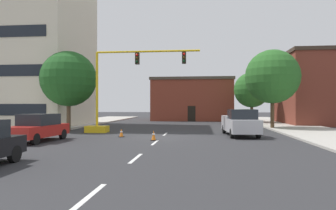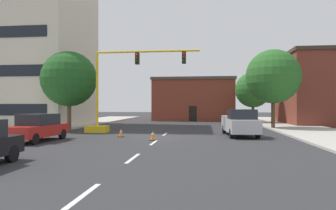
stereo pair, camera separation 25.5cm
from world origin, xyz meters
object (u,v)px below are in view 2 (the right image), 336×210
object	(u,v)px
pickup_truck_silver	(240,123)
traffic_cone_roadside_a	(153,136)
sedan_red_mid_left	(38,127)
tree_right_far	(253,90)
traffic_signal_gantry	(111,105)
tree_right_mid	(273,77)
tree_left_near	(69,79)
traffic_cone_roadside_b	(121,133)

from	to	relation	value
pickup_truck_silver	traffic_cone_roadside_a	bearing A→B (deg)	-148.50
sedan_red_mid_left	pickup_truck_silver	bearing A→B (deg)	20.92
tree_right_far	traffic_cone_roadside_a	xyz separation A→B (m)	(-9.56, -20.25, -3.94)
pickup_truck_silver	sedan_red_mid_left	world-z (taller)	pickup_truck_silver
traffic_signal_gantry	tree_right_mid	world-z (taller)	tree_right_mid
tree_right_mid	sedan_red_mid_left	bearing A→B (deg)	-145.08
tree_left_near	traffic_cone_roadside_b	xyz separation A→B (m)	(6.04, -4.58, -4.35)
pickup_truck_silver	sedan_red_mid_left	distance (m)	14.01
tree_right_far	sedan_red_mid_left	distance (m)	27.50
traffic_signal_gantry	sedan_red_mid_left	xyz separation A→B (m)	(-2.72, -6.65, -1.38)
tree_right_mid	traffic_cone_roadside_a	size ratio (longest dim) A/B	11.72
sedan_red_mid_left	tree_left_near	bearing A→B (deg)	101.26
pickup_truck_silver	tree_right_mid	bearing A→B (deg)	60.24
traffic_signal_gantry	tree_right_mid	size ratio (longest dim) A/B	1.25
pickup_truck_silver	traffic_cone_roadside_a	size ratio (longest dim) A/B	8.49
tree_right_mid	pickup_truck_silver	bearing A→B (deg)	-119.76
tree_right_far	sedan_red_mid_left	bearing A→B (deg)	-127.68
sedan_red_mid_left	traffic_cone_roadside_a	bearing A→B (deg)	10.74
tree_left_near	sedan_red_mid_left	size ratio (longest dim) A/B	1.54
tree_left_near	sedan_red_mid_left	xyz separation A→B (m)	(1.56, -7.85, -3.75)
pickup_truck_silver	traffic_cone_roadside_a	xyz separation A→B (m)	(-5.96, -3.65, -0.66)
tree_right_mid	traffic_cone_roadside_b	bearing A→B (deg)	-145.52
tree_right_mid	traffic_cone_roadside_a	distance (m)	15.20
traffic_cone_roadside_a	sedan_red_mid_left	bearing A→B (deg)	-169.26
tree_left_near	tree_right_far	xyz separation A→B (m)	(18.25, 13.75, -0.39)
traffic_cone_roadside_b	pickup_truck_silver	bearing A→B (deg)	11.39
tree_right_far	pickup_truck_silver	world-z (taller)	tree_right_far
pickup_truck_silver	traffic_cone_roadside_b	distance (m)	8.81
tree_left_near	pickup_truck_silver	bearing A→B (deg)	-11.00
tree_right_mid	pickup_truck_silver	size ratio (longest dim) A/B	1.38
traffic_signal_gantry	pickup_truck_silver	xyz separation A→B (m)	(10.37, -1.65, -1.30)
tree_right_mid	pickup_truck_silver	world-z (taller)	tree_right_mid
traffic_cone_roadside_a	traffic_signal_gantry	bearing A→B (deg)	129.75
tree_right_far	traffic_cone_roadside_a	bearing A→B (deg)	-115.27
sedan_red_mid_left	traffic_cone_roadside_b	world-z (taller)	sedan_red_mid_left
sedan_red_mid_left	traffic_cone_roadside_b	size ratio (longest dim) A/B	7.78
sedan_red_mid_left	tree_right_far	bearing A→B (deg)	52.32
tree_right_far	traffic_cone_roadside_a	world-z (taller)	tree_right_far
traffic_signal_gantry	tree_left_near	size ratio (longest dim) A/B	1.34
tree_left_near	tree_right_far	bearing A→B (deg)	37.01
traffic_signal_gantry	tree_right_mid	distance (m)	15.48
tree_left_near	sedan_red_mid_left	world-z (taller)	tree_left_near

